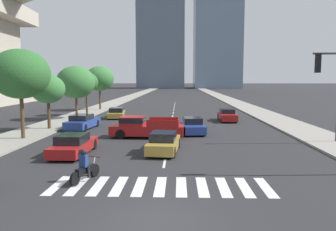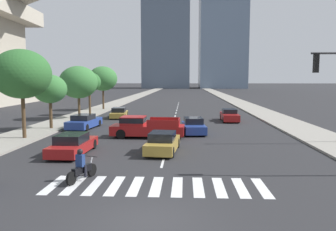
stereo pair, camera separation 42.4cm
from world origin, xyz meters
TOP-DOWN VIEW (x-y plane):
  - ground_plane at (0.00, 0.00)m, footprint 800.00×800.00m
  - sidewalk_east at (11.84, 30.00)m, footprint 4.00×260.00m
  - sidewalk_west at (-11.84, 30.00)m, footprint 4.00×260.00m
  - crosswalk_near at (0.00, 3.61)m, footprint 9.45×2.73m
  - lane_divider_center at (0.00, 31.61)m, footprint 0.14×50.00m
  - motorcycle_trailing at (-3.46, 4.25)m, footprint 0.99×2.03m
  - pickup_truck at (-2.01, 15.86)m, footprint 5.83×2.23m
  - sedan_gold_0 at (-0.17, 10.44)m, footprint 2.09×4.42m
  - sedan_red_1 at (-5.68, 9.65)m, footprint 1.93×4.71m
  - sedan_blue_2 at (-8.23, 20.45)m, footprint 2.30×4.94m
  - sedan_blue_3 at (1.96, 18.12)m, footprint 2.10×4.40m
  - sedan_gold_4 at (-6.67, 29.29)m, footprint 2.07×4.69m
  - sedan_red_5 at (6.15, 26.80)m, footprint 1.79×4.57m
  - street_tree_nearest at (-11.04, 14.38)m, footprint 4.36×4.36m
  - street_tree_second at (-11.04, 19.55)m, footprint 3.05×3.05m
  - street_tree_third at (-11.04, 27.82)m, footprint 4.37×4.37m
  - street_tree_fourth at (-11.04, 32.22)m, footprint 2.97×2.97m
  - street_tree_fifth at (-11.04, 39.44)m, footprint 4.28×4.28m

SIDE VIEW (x-z plane):
  - ground_plane at x=0.00m, z-range 0.00..0.00m
  - lane_divider_center at x=0.00m, z-range 0.00..0.01m
  - crosswalk_near at x=0.00m, z-range 0.00..0.01m
  - sidewalk_east at x=11.84m, z-range 0.00..0.15m
  - sidewalk_west at x=-11.84m, z-range 0.00..0.15m
  - sedan_gold_4 at x=-6.67m, z-range -0.05..1.21m
  - motorcycle_trailing at x=-3.46m, z-range -0.16..1.33m
  - sedan_red_1 at x=-5.68m, z-range -0.05..1.23m
  - sedan_gold_0 at x=-0.17m, z-range -0.06..1.26m
  - sedan_blue_3 at x=1.96m, z-range -0.06..1.28m
  - sedan_red_5 at x=6.15m, z-range -0.05..1.28m
  - sedan_blue_2 at x=-8.23m, z-range -0.05..1.29m
  - pickup_truck at x=-2.01m, z-range -0.02..1.65m
  - street_tree_second at x=-11.04m, z-range 1.28..6.16m
  - street_tree_fourth at x=-11.04m, z-range 1.55..6.94m
  - street_tree_third at x=-11.04m, z-range 1.27..7.26m
  - street_tree_fifth at x=-11.04m, z-range 1.51..7.90m
  - street_tree_nearest at x=-11.04m, z-range 1.64..8.34m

